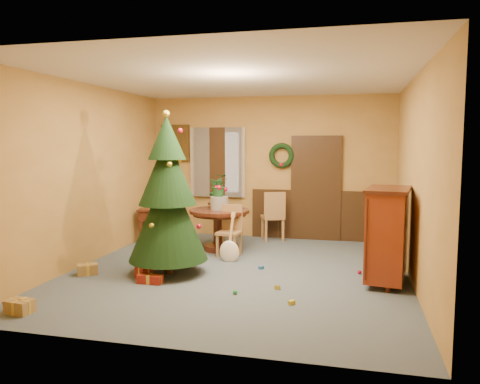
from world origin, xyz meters
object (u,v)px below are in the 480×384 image
(christmas_tree, at_px, (168,197))
(sideboard, at_px, (387,232))
(dining_table, at_px, (220,222))
(chair_near, at_px, (230,229))
(writing_desk, at_px, (158,217))

(christmas_tree, relative_size, sideboard, 1.81)
(dining_table, bearing_deg, sideboard, -26.14)
(chair_near, height_order, writing_desk, chair_near)
(dining_table, bearing_deg, writing_desk, 165.35)
(dining_table, relative_size, sideboard, 0.81)
(chair_near, relative_size, sideboard, 0.66)
(dining_table, distance_m, writing_desk, 1.41)
(chair_near, bearing_deg, writing_desk, 157.48)
(writing_desk, distance_m, sideboard, 4.54)
(christmas_tree, bearing_deg, chair_near, 65.32)
(dining_table, height_order, writing_desk, dining_table)
(dining_table, bearing_deg, chair_near, -48.64)
(chair_near, xyz_separation_m, sideboard, (2.54, -1.06, 0.25))
(chair_near, distance_m, sideboard, 2.76)
(writing_desk, relative_size, sideboard, 0.60)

